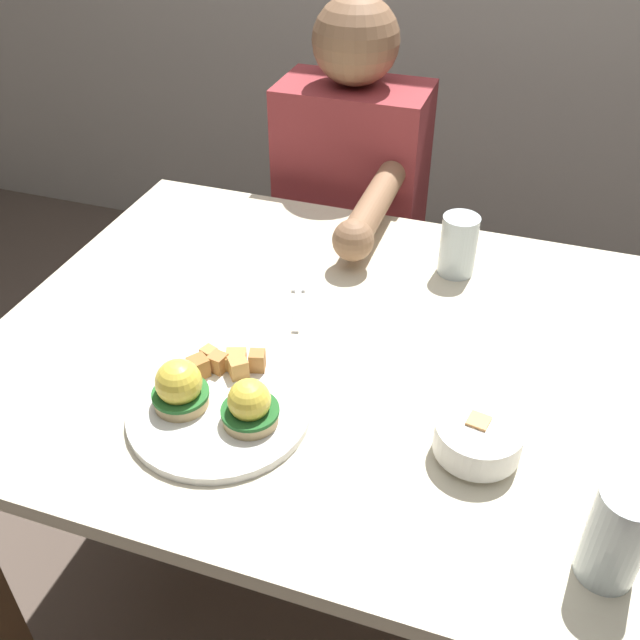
{
  "coord_description": "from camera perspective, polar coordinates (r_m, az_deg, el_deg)",
  "views": [
    {
      "loc": [
        0.24,
        -0.88,
        1.49
      ],
      "look_at": [
        -0.06,
        0.0,
        0.78
      ],
      "focal_mm": 40.09,
      "sensor_mm": 36.0,
      "label": 1
    }
  ],
  "objects": [
    {
      "name": "water_glass_near",
      "position": [
        0.91,
        22.48,
        -15.93
      ],
      "size": [
        0.07,
        0.07,
        0.14
      ],
      "color": "silver",
      "rests_on": "dining_table"
    },
    {
      "name": "diner_person",
      "position": [
        1.76,
        2.33,
        8.67
      ],
      "size": [
        0.34,
        0.54,
        1.14
      ],
      "color": "#33333D",
      "rests_on": "ground_plane"
    },
    {
      "name": "dining_table",
      "position": [
        1.25,
        2.41,
        -5.83
      ],
      "size": [
        1.2,
        0.9,
        0.74
      ],
      "color": "beige",
      "rests_on": "ground_plane"
    },
    {
      "name": "fruit_bowl",
      "position": [
        1.01,
        12.43,
        -9.27
      ],
      "size": [
        0.12,
        0.12,
        0.06
      ],
      "color": "white",
      "rests_on": "dining_table"
    },
    {
      "name": "ground_plane",
      "position": [
        1.75,
        1.85,
        -21.22
      ],
      "size": [
        6.0,
        6.0,
        0.0
      ],
      "primitive_type": "plane",
      "color": "brown"
    },
    {
      "name": "eggs_benedict_plate",
      "position": [
        1.06,
        -8.29,
        -6.45
      ],
      "size": [
        0.27,
        0.27,
        0.09
      ],
      "color": "white",
      "rests_on": "dining_table"
    },
    {
      "name": "water_glass_far",
      "position": [
        1.36,
        10.95,
        5.64
      ],
      "size": [
        0.07,
        0.07,
        0.12
      ],
      "color": "silver",
      "rests_on": "dining_table"
    },
    {
      "name": "fork",
      "position": [
        1.28,
        -1.81,
        1.48
      ],
      "size": [
        0.06,
        0.15,
        0.0
      ],
      "color": "silver",
      "rests_on": "dining_table"
    }
  ]
}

